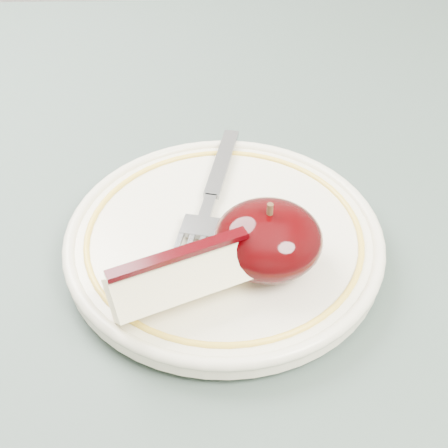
{
  "coord_description": "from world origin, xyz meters",
  "views": [
    {
      "loc": [
        -0.01,
        -0.31,
        1.07
      ],
      "look_at": [
        0.0,
        0.0,
        0.78
      ],
      "focal_mm": 50.0,
      "sensor_mm": 36.0,
      "label": 1
    }
  ],
  "objects_px": {
    "table": "(222,332)",
    "apple_half": "(268,239)",
    "fork": "(211,197)",
    "plate": "(224,239)"
  },
  "relations": [
    {
      "from": "table",
      "to": "apple_half",
      "type": "distance_m",
      "value": 0.13
    },
    {
      "from": "fork",
      "to": "plate",
      "type": "bearing_deg",
      "value": -153.04
    },
    {
      "from": "fork",
      "to": "table",
      "type": "bearing_deg",
      "value": -156.72
    },
    {
      "from": "table",
      "to": "apple_half",
      "type": "relative_size",
      "value": 12.57
    },
    {
      "from": "plate",
      "to": "fork",
      "type": "height_order",
      "value": "fork"
    },
    {
      "from": "apple_half",
      "to": "fork",
      "type": "bearing_deg",
      "value": 119.91
    },
    {
      "from": "table",
      "to": "fork",
      "type": "height_order",
      "value": "fork"
    },
    {
      "from": "table",
      "to": "apple_half",
      "type": "bearing_deg",
      "value": -39.32
    },
    {
      "from": "apple_half",
      "to": "fork",
      "type": "distance_m",
      "value": 0.08
    },
    {
      "from": "plate",
      "to": "table",
      "type": "bearing_deg",
      "value": -106.67
    }
  ]
}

